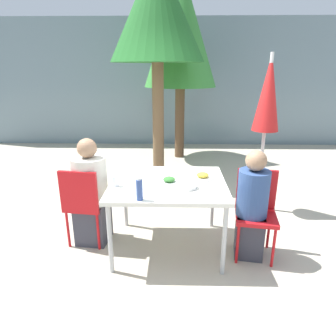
{
  "coord_description": "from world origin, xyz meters",
  "views": [
    {
      "loc": [
        0.07,
        -2.85,
        1.86
      ],
      "look_at": [
        0.0,
        0.0,
        0.91
      ],
      "focal_mm": 32.0,
      "sensor_mm": 36.0,
      "label": 1
    }
  ],
  "objects_px": {
    "chair_left": "(84,201)",
    "person_right": "(252,208)",
    "person_left": "(91,195)",
    "tree_behind_left": "(157,10)",
    "drinking_cup": "(115,181)",
    "salad_bowl": "(187,185)",
    "closed_umbrella": "(267,101)",
    "tree_behind_right": "(181,30)",
    "chair_right": "(256,206)",
    "bottle": "(139,189)"
  },
  "relations": [
    {
      "from": "closed_umbrella",
      "to": "salad_bowl",
      "type": "bearing_deg",
      "value": -132.15
    },
    {
      "from": "person_left",
      "to": "tree_behind_left",
      "type": "relative_size",
      "value": 0.33
    },
    {
      "from": "closed_umbrella",
      "to": "tree_behind_left",
      "type": "relative_size",
      "value": 0.57
    },
    {
      "from": "tree_behind_left",
      "to": "tree_behind_right",
      "type": "relative_size",
      "value": 0.97
    },
    {
      "from": "closed_umbrella",
      "to": "salad_bowl",
      "type": "relative_size",
      "value": 11.47
    },
    {
      "from": "salad_bowl",
      "to": "person_right",
      "type": "bearing_deg",
      "value": 2.34
    },
    {
      "from": "person_left",
      "to": "chair_right",
      "type": "distance_m",
      "value": 1.75
    },
    {
      "from": "salad_bowl",
      "to": "tree_behind_left",
      "type": "distance_m",
      "value": 3.22
    },
    {
      "from": "chair_right",
      "to": "tree_behind_left",
      "type": "distance_m",
      "value": 3.48
    },
    {
      "from": "person_right",
      "to": "tree_behind_left",
      "type": "xyz_separation_m",
      "value": [
        -1.07,
        2.51,
        2.19
      ]
    },
    {
      "from": "chair_right",
      "to": "closed_umbrella",
      "type": "relative_size",
      "value": 0.43
    },
    {
      "from": "person_left",
      "to": "drinking_cup",
      "type": "relative_size",
      "value": 11.37
    },
    {
      "from": "chair_right",
      "to": "bottle",
      "type": "xyz_separation_m",
      "value": [
        -1.14,
        -0.38,
        0.33
      ]
    },
    {
      "from": "tree_behind_left",
      "to": "tree_behind_right",
      "type": "bearing_deg",
      "value": 71.25
    },
    {
      "from": "closed_umbrella",
      "to": "bottle",
      "type": "bearing_deg",
      "value": -135.72
    },
    {
      "from": "chair_left",
      "to": "tree_behind_right",
      "type": "bearing_deg",
      "value": 80.31
    },
    {
      "from": "person_left",
      "to": "tree_behind_left",
      "type": "xyz_separation_m",
      "value": [
        0.61,
        2.27,
        2.17
      ]
    },
    {
      "from": "chair_left",
      "to": "closed_umbrella",
      "type": "bearing_deg",
      "value": 31.2
    },
    {
      "from": "closed_umbrella",
      "to": "person_right",
      "type": "bearing_deg",
      "value": -108.98
    },
    {
      "from": "salad_bowl",
      "to": "person_left",
      "type": "bearing_deg",
      "value": 165.52
    },
    {
      "from": "person_right",
      "to": "bottle",
      "type": "relative_size",
      "value": 5.43
    },
    {
      "from": "closed_umbrella",
      "to": "drinking_cup",
      "type": "xyz_separation_m",
      "value": [
        -1.74,
        -1.1,
        -0.66
      ]
    },
    {
      "from": "drinking_cup",
      "to": "salad_bowl",
      "type": "distance_m",
      "value": 0.71
    },
    {
      "from": "chair_right",
      "to": "salad_bowl",
      "type": "distance_m",
      "value": 0.76
    },
    {
      "from": "chair_left",
      "to": "tree_behind_left",
      "type": "distance_m",
      "value": 3.29
    },
    {
      "from": "person_left",
      "to": "drinking_cup",
      "type": "height_order",
      "value": "person_left"
    },
    {
      "from": "chair_right",
      "to": "salad_bowl",
      "type": "height_order",
      "value": "chair_right"
    },
    {
      "from": "tree_behind_right",
      "to": "tree_behind_left",
      "type": "bearing_deg",
      "value": -108.75
    },
    {
      "from": "person_right",
      "to": "bottle",
      "type": "distance_m",
      "value": 1.17
    },
    {
      "from": "drinking_cup",
      "to": "tree_behind_left",
      "type": "relative_size",
      "value": 0.03
    },
    {
      "from": "chair_right",
      "to": "closed_umbrella",
      "type": "xyz_separation_m",
      "value": [
        0.32,
        1.04,
        0.95
      ]
    },
    {
      "from": "chair_right",
      "to": "bottle",
      "type": "bearing_deg",
      "value": 27.72
    },
    {
      "from": "person_left",
      "to": "tree_behind_right",
      "type": "relative_size",
      "value": 0.32
    },
    {
      "from": "chair_right",
      "to": "person_right",
      "type": "xyz_separation_m",
      "value": [
        -0.06,
        -0.07,
        0.02
      ]
    },
    {
      "from": "person_left",
      "to": "closed_umbrella",
      "type": "bearing_deg",
      "value": 30.11
    },
    {
      "from": "chair_left",
      "to": "drinking_cup",
      "type": "height_order",
      "value": "chair_left"
    },
    {
      "from": "closed_umbrella",
      "to": "tree_behind_left",
      "type": "height_order",
      "value": "tree_behind_left"
    },
    {
      "from": "chair_left",
      "to": "person_left",
      "type": "bearing_deg",
      "value": 57.96
    },
    {
      "from": "chair_left",
      "to": "closed_umbrella",
      "type": "xyz_separation_m",
      "value": [
        2.12,
        0.94,
        0.95
      ]
    },
    {
      "from": "chair_left",
      "to": "person_right",
      "type": "bearing_deg",
      "value": 1.71
    },
    {
      "from": "salad_bowl",
      "to": "tree_behind_right",
      "type": "relative_size",
      "value": 0.05
    },
    {
      "from": "drinking_cup",
      "to": "closed_umbrella",
      "type": "bearing_deg",
      "value": 32.35
    },
    {
      "from": "chair_left",
      "to": "person_right",
      "type": "distance_m",
      "value": 1.74
    },
    {
      "from": "chair_right",
      "to": "tree_behind_right",
      "type": "relative_size",
      "value": 0.24
    },
    {
      "from": "chair_right",
      "to": "person_left",
      "type": "bearing_deg",
      "value": 3.54
    },
    {
      "from": "bottle",
      "to": "tree_behind_left",
      "type": "bearing_deg",
      "value": 89.76
    },
    {
      "from": "chair_right",
      "to": "person_right",
      "type": "relative_size",
      "value": 0.78
    },
    {
      "from": "tree_behind_left",
      "to": "tree_behind_right",
      "type": "height_order",
      "value": "tree_behind_right"
    },
    {
      "from": "tree_behind_left",
      "to": "tree_behind_right",
      "type": "xyz_separation_m",
      "value": [
        0.4,
        1.16,
        -0.16
      ]
    },
    {
      "from": "person_left",
      "to": "person_right",
      "type": "relative_size",
      "value": 1.05
    }
  ]
}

